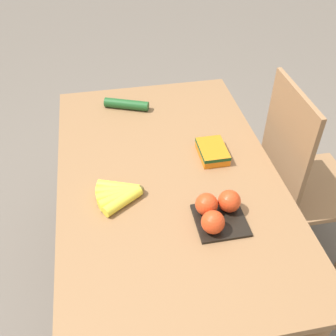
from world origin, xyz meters
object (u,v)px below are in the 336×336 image
(chair, at_px, (300,181))
(banana_bunch, at_px, (120,194))
(tomato_pack, at_px, (217,211))
(carrot_bag, at_px, (213,151))
(cucumber_near, at_px, (126,104))

(chair, bearing_deg, banana_bunch, 101.98)
(tomato_pack, xyz_separation_m, carrot_bag, (-0.33, 0.08, -0.02))
(tomato_pack, relative_size, carrot_bag, 1.11)
(chair, distance_m, banana_bunch, 0.88)
(banana_bunch, relative_size, carrot_bag, 1.16)
(chair, height_order, cucumber_near, chair)
(banana_bunch, bearing_deg, tomato_pack, 62.60)
(tomato_pack, bearing_deg, cucumber_near, -163.32)
(tomato_pack, bearing_deg, chair, 123.22)
(tomato_pack, bearing_deg, carrot_bag, 166.68)
(chair, relative_size, carrot_bag, 6.51)
(chair, bearing_deg, tomato_pack, 123.05)
(chair, bearing_deg, carrot_bag, 91.00)
(banana_bunch, xyz_separation_m, tomato_pack, (0.16, 0.31, 0.02))
(chair, distance_m, cucumber_near, 0.88)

